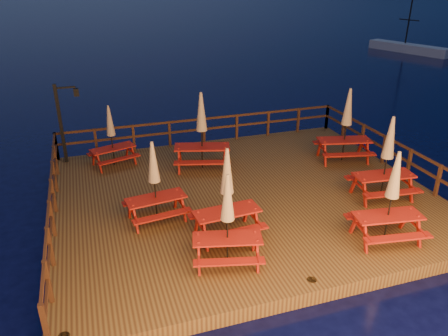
{
  "coord_description": "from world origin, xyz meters",
  "views": [
    {
      "loc": [
        -4.57,
        -11.85,
        7.14
      ],
      "look_at": [
        -0.5,
        0.6,
        1.13
      ],
      "focal_mm": 35.0,
      "sensor_mm": 36.0,
      "label": 1
    }
  ],
  "objects_px": {
    "sailboat": "(408,48)",
    "picnic_table_0": "(202,130)",
    "picnic_table_1": "(387,157)",
    "picnic_table_2": "(227,219)",
    "lamp_post": "(64,116)"
  },
  "relations": [
    {
      "from": "lamp_post",
      "to": "sailboat",
      "type": "height_order",
      "value": "sailboat"
    },
    {
      "from": "sailboat",
      "to": "picnic_table_1",
      "type": "xyz_separation_m",
      "value": [
        -20.41,
        -23.74,
        1.44
      ]
    },
    {
      "from": "sailboat",
      "to": "picnic_table_0",
      "type": "bearing_deg",
      "value": -161.74
    },
    {
      "from": "lamp_post",
      "to": "picnic_table_0",
      "type": "height_order",
      "value": "lamp_post"
    },
    {
      "from": "lamp_post",
      "to": "sailboat",
      "type": "xyz_separation_m",
      "value": [
        29.9,
        17.58,
        -1.82
      ]
    },
    {
      "from": "sailboat",
      "to": "picnic_table_1",
      "type": "height_order",
      "value": "sailboat"
    },
    {
      "from": "picnic_table_0",
      "to": "picnic_table_1",
      "type": "height_order",
      "value": "picnic_table_0"
    },
    {
      "from": "picnic_table_2",
      "to": "sailboat",
      "type": "bearing_deg",
      "value": 58.21
    },
    {
      "from": "picnic_table_1",
      "to": "picnic_table_2",
      "type": "bearing_deg",
      "value": -157.43
    },
    {
      "from": "picnic_table_1",
      "to": "picnic_table_2",
      "type": "distance_m",
      "value": 6.04
    },
    {
      "from": "lamp_post",
      "to": "picnic_table_2",
      "type": "distance_m",
      "value": 8.71
    },
    {
      "from": "sailboat",
      "to": "picnic_table_0",
      "type": "relative_size",
      "value": 3.97
    },
    {
      "from": "sailboat",
      "to": "picnic_table_2",
      "type": "xyz_separation_m",
      "value": [
        -26.2,
        -25.45,
        1.29
      ]
    },
    {
      "from": "picnic_table_0",
      "to": "picnic_table_1",
      "type": "relative_size",
      "value": 1.05
    },
    {
      "from": "sailboat",
      "to": "picnic_table_0",
      "type": "height_order",
      "value": "sailboat"
    }
  ]
}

